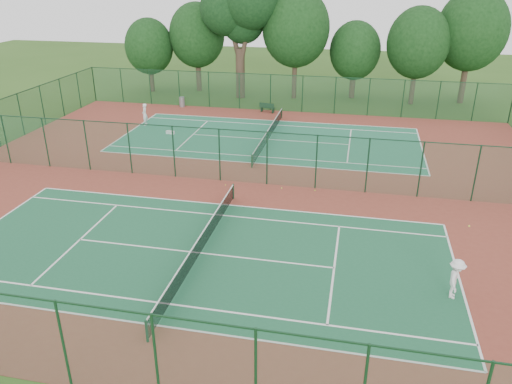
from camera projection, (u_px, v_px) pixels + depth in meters
ground at (243, 182)px, 32.12m from camera, size 120.00×120.00×0.00m
red_pad at (243, 182)px, 32.12m from camera, size 40.00×36.00×0.01m
court_near at (201, 253)px, 24.08m from camera, size 23.77×10.97×0.01m
court_far at (269, 139)px, 40.15m from camera, size 23.77×10.97×0.01m
fence_north at (286, 93)px, 47.48m from camera, size 40.00×0.09×3.50m
fence_south at (109, 353)px, 15.32m from camera, size 40.00×0.09×3.50m
fence_divider at (243, 157)px, 31.40m from camera, size 40.00×0.09×3.50m
tennis_net_near at (200, 244)px, 23.86m from camera, size 0.10×12.90×0.97m
tennis_net_far at (269, 133)px, 39.94m from camera, size 0.10×12.90×0.97m
player_near at (456, 279)px, 20.49m from camera, size 0.87×1.26×1.78m
player_far at (145, 114)px, 43.53m from camera, size 0.55×0.75×1.89m
trash_bin at (182, 102)px, 49.55m from camera, size 0.70×0.70×0.98m
bench at (267, 107)px, 47.56m from camera, size 1.57×0.79×0.93m
kit_bag at (170, 132)px, 41.44m from camera, size 0.75×0.39×0.27m
stray_ball_a at (282, 188)px, 31.16m from camera, size 0.07×0.07×0.07m
stray_ball_b at (315, 190)px, 30.81m from camera, size 0.07×0.07×0.07m
stray_ball_c at (225, 185)px, 31.61m from camera, size 0.06×0.06×0.06m
big_tree at (241, 8)px, 49.82m from camera, size 8.27×6.06×12.71m
evergreen_row at (299, 97)px, 53.69m from camera, size 39.00×5.00×12.00m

